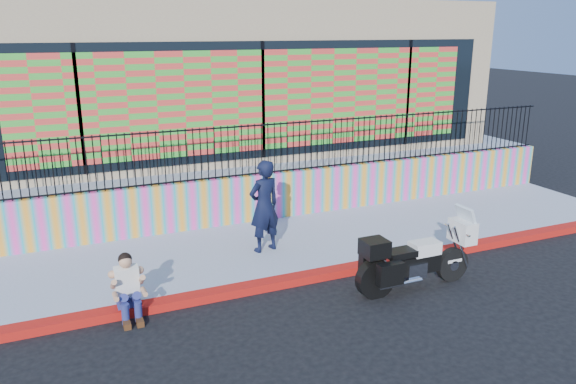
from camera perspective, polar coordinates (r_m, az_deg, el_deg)
ground at (r=10.91m, az=5.49°, el=-8.32°), size 90.00×90.00×0.00m
red_curb at (r=10.88m, az=5.50°, el=-7.96°), size 16.00×0.30×0.15m
sidewalk at (r=12.23m, az=1.77°, el=-5.08°), size 16.00×3.00×0.15m
mural_wall at (r=13.41m, az=-1.12°, el=-0.31°), size 16.00×0.20×1.10m
metal_fence at (r=13.13m, az=-1.14°, el=4.51°), size 15.80×0.04×1.20m
elevated_platform at (r=18.11m, az=-7.28°, el=3.69°), size 16.00×10.00×1.25m
storefront_building at (r=17.52m, az=-7.39°, el=11.95°), size 14.00×8.06×4.00m
police_motorcycle at (r=10.30m, az=12.66°, el=-6.56°), size 2.30×0.76×1.43m
police_officer at (r=11.27m, az=-2.43°, el=-1.44°), size 0.78×0.60×1.90m
seated_man at (r=9.48m, az=-15.87°, el=-9.84°), size 0.54×0.71×1.06m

